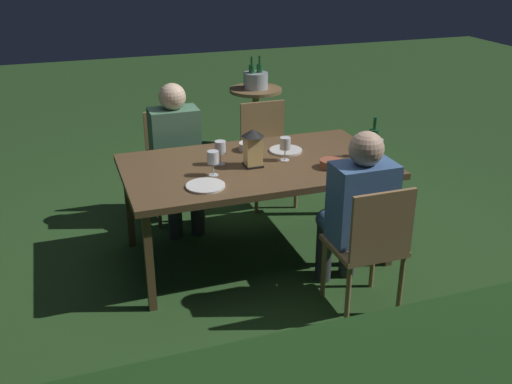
# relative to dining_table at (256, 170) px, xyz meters

# --- Properties ---
(ground_plane) EXTENTS (16.00, 16.00, 0.00)m
(ground_plane) POSITION_rel_dining_table_xyz_m (0.00, 0.00, -0.68)
(ground_plane) COLOR #26471E
(dining_table) EXTENTS (1.84, 1.03, 0.73)m
(dining_table) POSITION_rel_dining_table_xyz_m (0.00, 0.00, 0.00)
(dining_table) COLOR brown
(dining_table) RESTS_ON ground
(chair_side_left_a) EXTENTS (0.42, 0.40, 0.87)m
(chair_side_left_a) POSITION_rel_dining_table_xyz_m (-0.41, -0.91, -0.19)
(chair_side_left_a) COLOR #937047
(chair_side_left_a) RESTS_ON ground
(chair_side_left_b) EXTENTS (0.42, 0.40, 0.87)m
(chair_side_left_b) POSITION_rel_dining_table_xyz_m (0.41, -0.91, -0.19)
(chair_side_left_b) COLOR #937047
(chair_side_left_b) RESTS_ON ground
(person_in_green) EXTENTS (0.38, 0.47, 1.15)m
(person_in_green) POSITION_rel_dining_table_xyz_m (0.41, -0.71, -0.04)
(person_in_green) COLOR #4C7A5B
(person_in_green) RESTS_ON ground
(chair_side_right_a) EXTENTS (0.42, 0.40, 0.87)m
(chair_side_right_a) POSITION_rel_dining_table_xyz_m (-0.41, 0.91, -0.19)
(chair_side_right_a) COLOR #937047
(chair_side_right_a) RESTS_ON ground
(person_in_blue) EXTENTS (0.38, 0.47, 1.15)m
(person_in_blue) POSITION_rel_dining_table_xyz_m (-0.41, 0.71, -0.04)
(person_in_blue) COLOR #426699
(person_in_blue) RESTS_ON ground
(lantern_centerpiece) EXTENTS (0.15, 0.15, 0.27)m
(lantern_centerpiece) POSITION_rel_dining_table_xyz_m (0.04, 0.04, 0.20)
(lantern_centerpiece) COLOR black
(lantern_centerpiece) RESTS_ON dining_table
(green_bottle_on_table) EXTENTS (0.07, 0.07, 0.29)m
(green_bottle_on_table) POSITION_rel_dining_table_xyz_m (-0.84, 0.13, 0.16)
(green_bottle_on_table) COLOR #195128
(green_bottle_on_table) RESTS_ON dining_table
(wine_glass_a) EXTENTS (0.08, 0.08, 0.17)m
(wine_glass_a) POSITION_rel_dining_table_xyz_m (0.24, -0.06, 0.17)
(wine_glass_a) COLOR silver
(wine_glass_a) RESTS_ON dining_table
(wine_glass_b) EXTENTS (0.08, 0.08, 0.17)m
(wine_glass_b) POSITION_rel_dining_table_xyz_m (0.34, 0.12, 0.17)
(wine_glass_b) COLOR silver
(wine_glass_b) RESTS_ON dining_table
(wine_glass_c) EXTENTS (0.08, 0.08, 0.17)m
(wine_glass_c) POSITION_rel_dining_table_xyz_m (-0.80, 0.25, 0.17)
(wine_glass_c) COLOR silver
(wine_glass_c) RESTS_ON dining_table
(wine_glass_d) EXTENTS (0.08, 0.08, 0.17)m
(wine_glass_d) POSITION_rel_dining_table_xyz_m (-0.21, 0.01, 0.17)
(wine_glass_d) COLOR silver
(wine_glass_d) RESTS_ON dining_table
(plate_a) EXTENTS (0.25, 0.25, 0.01)m
(plate_a) POSITION_rel_dining_table_xyz_m (0.44, 0.29, 0.06)
(plate_a) COLOR white
(plate_a) RESTS_ON dining_table
(plate_b) EXTENTS (0.24, 0.24, 0.01)m
(plate_b) POSITION_rel_dining_table_xyz_m (-0.29, -0.16, 0.06)
(plate_b) COLOR silver
(plate_b) RESTS_ON dining_table
(bowl_olives) EXTENTS (0.15, 0.15, 0.06)m
(bowl_olives) POSITION_rel_dining_table_xyz_m (-0.04, -0.27, 0.08)
(bowl_olives) COLOR silver
(bowl_olives) RESTS_ON dining_table
(bowl_bread) EXTENTS (0.15, 0.15, 0.06)m
(bowl_bread) POSITION_rel_dining_table_xyz_m (-0.46, 0.24, 0.08)
(bowl_bread) COLOR #9E5138
(bowl_bread) RESTS_ON dining_table
(side_table) EXTENTS (0.56, 0.56, 0.68)m
(side_table) POSITION_rel_dining_table_xyz_m (-0.76, -2.22, -0.22)
(side_table) COLOR brown
(side_table) RESTS_ON ground
(ice_bucket) EXTENTS (0.26, 0.26, 0.34)m
(ice_bucket) POSITION_rel_dining_table_xyz_m (-0.76, -2.22, 0.11)
(ice_bucket) COLOR #B2B7BF
(ice_bucket) RESTS_ON side_table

